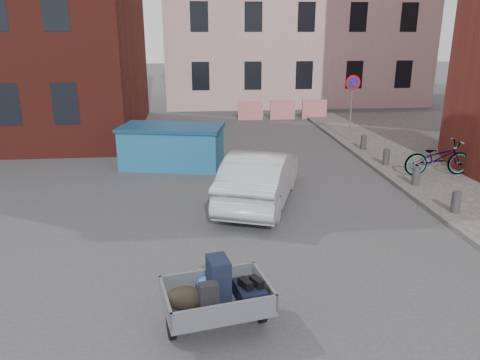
{
  "coord_description": "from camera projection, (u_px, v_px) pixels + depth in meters",
  "views": [
    {
      "loc": [
        -0.49,
        -9.17,
        4.5
      ],
      "look_at": [
        0.57,
        1.35,
        1.1
      ],
      "focal_mm": 35.0,
      "sensor_mm": 36.0,
      "label": 1
    }
  ],
  "objects": [
    {
      "name": "dumpster",
      "position": [
        172.0,
        146.0,
        15.93
      ],
      "size": [
        3.71,
        2.47,
        1.43
      ],
      "rotation": [
        0.0,
        0.0,
        -0.22
      ],
      "color": "#21679C",
      "rests_on": "ground"
    },
    {
      "name": "trailer",
      "position": [
        216.0,
        295.0,
        7.19
      ],
      "size": [
        1.79,
        1.93,
        1.2
      ],
      "rotation": [
        0.0,
        0.0,
        0.2
      ],
      "color": "black",
      "rests_on": "ground"
    },
    {
      "name": "ground",
      "position": [
        220.0,
        248.0,
        10.11
      ],
      "size": [
        120.0,
        120.0,
        0.0
      ],
      "primitive_type": "plane",
      "color": "#38383A",
      "rests_on": "ground"
    },
    {
      "name": "no_parking_sign",
      "position": [
        352.0,
        94.0,
        19.05
      ],
      "size": [
        0.6,
        0.09,
        2.65
      ],
      "color": "gray",
      "rests_on": "sidewalk"
    },
    {
      "name": "silver_car",
      "position": [
        260.0,
        177.0,
        12.6
      ],
      "size": [
        2.91,
        4.67,
        1.45
      ],
      "primitive_type": "imported",
      "rotation": [
        0.0,
        0.0,
        2.8
      ],
      "color": "#A7AAAF",
      "rests_on": "ground"
    },
    {
      "name": "bollards",
      "position": [
        416.0,
        176.0,
        13.78
      ],
      "size": [
        0.22,
        9.02,
        0.55
      ],
      "color": "#3A3A3D",
      "rests_on": "sidewalk"
    },
    {
      "name": "barriers",
      "position": [
        283.0,
        110.0,
        24.57
      ],
      "size": [
        4.7,
        0.18,
        1.0
      ],
      "color": "red",
      "rests_on": "ground"
    },
    {
      "name": "bicycle",
      "position": [
        438.0,
        158.0,
        14.67
      ],
      "size": [
        2.13,
        0.75,
        1.12
      ],
      "primitive_type": "imported",
      "rotation": [
        0.0,
        0.0,
        1.57
      ],
      "color": "black",
      "rests_on": "sidewalk"
    }
  ]
}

